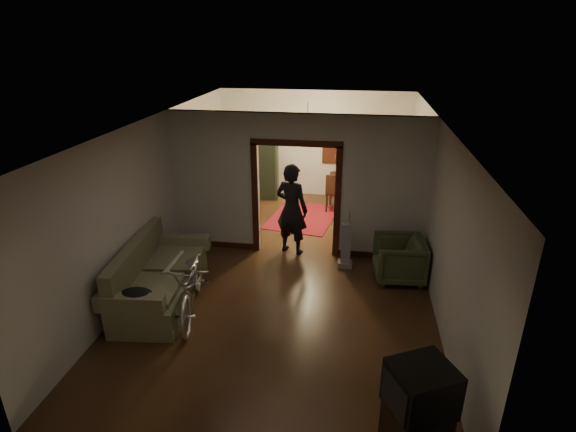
% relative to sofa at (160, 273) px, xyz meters
% --- Properties ---
extents(floor, '(5.00, 8.50, 0.01)m').
position_rel_sofa_xyz_m(floor, '(1.95, 1.40, -0.51)').
color(floor, '#331D10').
rests_on(floor, ground).
extents(ceiling, '(5.00, 8.50, 0.01)m').
position_rel_sofa_xyz_m(ceiling, '(1.95, 1.40, 2.29)').
color(ceiling, white).
rests_on(ceiling, floor).
extents(wall_back, '(5.00, 0.02, 2.80)m').
position_rel_sofa_xyz_m(wall_back, '(1.95, 5.65, 0.89)').
color(wall_back, beige).
rests_on(wall_back, floor).
extents(wall_left, '(0.02, 8.50, 2.80)m').
position_rel_sofa_xyz_m(wall_left, '(-0.55, 1.40, 0.89)').
color(wall_left, beige).
rests_on(wall_left, floor).
extents(wall_right, '(0.02, 8.50, 2.80)m').
position_rel_sofa_xyz_m(wall_right, '(4.45, 1.40, 0.89)').
color(wall_right, beige).
rests_on(wall_right, floor).
extents(partition_wall, '(5.00, 0.14, 2.80)m').
position_rel_sofa_xyz_m(partition_wall, '(1.95, 2.15, 0.89)').
color(partition_wall, beige).
rests_on(partition_wall, floor).
extents(door_casing, '(1.74, 0.20, 2.32)m').
position_rel_sofa_xyz_m(door_casing, '(1.95, 2.15, 0.59)').
color(door_casing, '#33140B').
rests_on(door_casing, floor).
extents(far_window, '(0.98, 0.06, 1.28)m').
position_rel_sofa_xyz_m(far_window, '(2.65, 5.61, 1.04)').
color(far_window, black).
rests_on(far_window, wall_back).
extents(chandelier, '(0.24, 0.24, 0.24)m').
position_rel_sofa_xyz_m(chandelier, '(1.95, 3.90, 1.84)').
color(chandelier, '#FFE0A5').
rests_on(chandelier, ceiling).
extents(light_switch, '(0.08, 0.01, 0.12)m').
position_rel_sofa_xyz_m(light_switch, '(3.00, 2.07, 0.74)').
color(light_switch, silver).
rests_on(light_switch, partition_wall).
extents(sofa, '(1.23, 2.33, 1.03)m').
position_rel_sofa_xyz_m(sofa, '(0.00, 0.00, 0.00)').
color(sofa, '#616543').
rests_on(sofa, floor).
extents(rolled_paper, '(0.10, 0.82, 0.10)m').
position_rel_sofa_xyz_m(rolled_paper, '(0.10, 0.30, 0.02)').
color(rolled_paper, beige).
rests_on(rolled_paper, sofa).
extents(jacket, '(0.48, 0.36, 0.14)m').
position_rel_sofa_xyz_m(jacket, '(0.05, -0.91, 0.17)').
color(jacket, black).
rests_on(jacket, sofa).
extents(bicycle, '(1.08, 2.03, 1.02)m').
position_rel_sofa_xyz_m(bicycle, '(0.63, -0.22, -0.01)').
color(bicycle, silver).
rests_on(bicycle, floor).
extents(armchair, '(0.94, 0.92, 0.79)m').
position_rel_sofa_xyz_m(armchair, '(3.93, 1.32, -0.12)').
color(armchair, '#404D2B').
rests_on(armchair, floor).
extents(tv_stand, '(0.75, 0.73, 0.52)m').
position_rel_sofa_xyz_m(tv_stand, '(3.86, -2.31, -0.25)').
color(tv_stand, black).
rests_on(tv_stand, floor).
extents(crt_tv, '(0.80, 0.78, 0.53)m').
position_rel_sofa_xyz_m(crt_tv, '(3.86, -2.31, 0.28)').
color(crt_tv, black).
rests_on(crt_tv, tv_stand).
extents(vacuum, '(0.33, 0.29, 0.90)m').
position_rel_sofa_xyz_m(vacuum, '(2.97, 1.62, -0.07)').
color(vacuum, gray).
rests_on(vacuum, floor).
extents(person, '(0.79, 0.65, 1.86)m').
position_rel_sofa_xyz_m(person, '(1.86, 2.10, 0.41)').
color(person, black).
rests_on(person, floor).
extents(oriental_rug, '(1.73, 2.11, 0.01)m').
position_rel_sofa_xyz_m(oriental_rug, '(1.86, 3.93, -0.51)').
color(oriental_rug, maroon).
rests_on(oriental_rug, floor).
extents(locker, '(0.89, 0.55, 1.70)m').
position_rel_sofa_xyz_m(locker, '(0.60, 5.19, 0.34)').
color(locker, '#242C1A').
rests_on(locker, floor).
extents(globe, '(0.27, 0.27, 0.27)m').
position_rel_sofa_xyz_m(globe, '(0.60, 5.19, 1.43)').
color(globe, '#1E5972').
rests_on(globe, locker).
extents(desk, '(1.08, 0.74, 0.74)m').
position_rel_sofa_xyz_m(desk, '(2.91, 5.13, -0.15)').
color(desk, black).
rests_on(desk, floor).
extents(desk_chair, '(0.51, 0.51, 0.98)m').
position_rel_sofa_xyz_m(desk_chair, '(2.58, 4.53, -0.03)').
color(desk_chair, black).
rests_on(desk_chair, floor).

